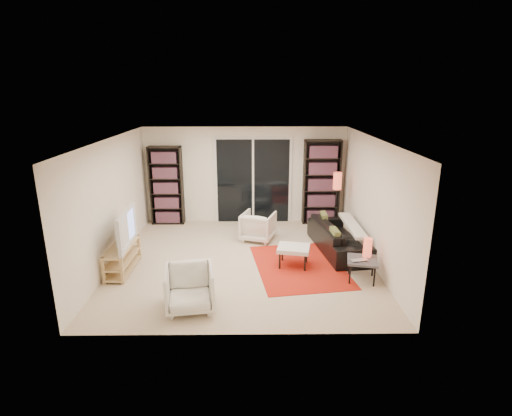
{
  "coord_description": "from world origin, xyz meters",
  "views": [
    {
      "loc": [
        0.17,
        -7.32,
        3.29
      ],
      "look_at": [
        0.25,
        0.3,
        1.0
      ],
      "focal_mm": 28.0,
      "sensor_mm": 36.0,
      "label": 1
    }
  ],
  "objects_px": {
    "ottoman": "(294,249)",
    "side_table": "(362,261)",
    "bookshelf_left": "(166,186)",
    "armchair_back": "(258,226)",
    "bookshelf_right": "(321,182)",
    "sofa": "(339,237)",
    "tv_stand": "(122,257)",
    "armchair_front": "(190,288)",
    "floor_lamp": "(337,187)"
  },
  "relations": [
    {
      "from": "tv_stand",
      "to": "side_table",
      "type": "relative_size",
      "value": 1.92
    },
    {
      "from": "tv_stand",
      "to": "armchair_back",
      "type": "bearing_deg",
      "value": 31.59
    },
    {
      "from": "bookshelf_left",
      "to": "floor_lamp",
      "type": "distance_m",
      "value": 4.15
    },
    {
      "from": "bookshelf_left",
      "to": "armchair_front",
      "type": "relative_size",
      "value": 2.6
    },
    {
      "from": "bookshelf_left",
      "to": "sofa",
      "type": "relative_size",
      "value": 0.96
    },
    {
      "from": "armchair_back",
      "to": "ottoman",
      "type": "bearing_deg",
      "value": 133.91
    },
    {
      "from": "sofa",
      "to": "armchair_front",
      "type": "distance_m",
      "value": 3.6
    },
    {
      "from": "bookshelf_right",
      "to": "armchair_back",
      "type": "distance_m",
      "value": 2.12
    },
    {
      "from": "side_table",
      "to": "armchair_back",
      "type": "bearing_deg",
      "value": 131.98
    },
    {
      "from": "ottoman",
      "to": "armchair_back",
      "type": "bearing_deg",
      "value": 114.94
    },
    {
      "from": "bookshelf_left",
      "to": "armchair_back",
      "type": "distance_m",
      "value": 2.63
    },
    {
      "from": "sofa",
      "to": "armchair_back",
      "type": "relative_size",
      "value": 2.9
    },
    {
      "from": "tv_stand",
      "to": "side_table",
      "type": "xyz_separation_m",
      "value": [
        4.37,
        -0.44,
        0.1
      ]
    },
    {
      "from": "bookshelf_left",
      "to": "side_table",
      "type": "relative_size",
      "value": 3.18
    },
    {
      "from": "armchair_front",
      "to": "ottoman",
      "type": "xyz_separation_m",
      "value": [
        1.76,
        1.53,
        0.01
      ]
    },
    {
      "from": "armchair_front",
      "to": "ottoman",
      "type": "height_order",
      "value": "armchair_front"
    },
    {
      "from": "bookshelf_left",
      "to": "bookshelf_right",
      "type": "bearing_deg",
      "value": -0.0
    },
    {
      "from": "armchair_front",
      "to": "armchair_back",
      "type": "bearing_deg",
      "value": 60.47
    },
    {
      "from": "sofa",
      "to": "armchair_front",
      "type": "xyz_separation_m",
      "value": [
        -2.78,
        -2.29,
        0.04
      ]
    },
    {
      "from": "armchair_front",
      "to": "side_table",
      "type": "bearing_deg",
      "value": 8.67
    },
    {
      "from": "armchair_back",
      "to": "side_table",
      "type": "xyz_separation_m",
      "value": [
        1.81,
        -2.01,
        0.04
      ]
    },
    {
      "from": "bookshelf_left",
      "to": "side_table",
      "type": "bearing_deg",
      "value": -38.2
    },
    {
      "from": "tv_stand",
      "to": "sofa",
      "type": "xyz_separation_m",
      "value": [
        4.24,
        0.93,
        0.03
      ]
    },
    {
      "from": "tv_stand",
      "to": "armchair_back",
      "type": "height_order",
      "value": "armchair_back"
    },
    {
      "from": "bookshelf_left",
      "to": "side_table",
      "type": "xyz_separation_m",
      "value": [
        4.07,
        -3.2,
        -0.62
      ]
    },
    {
      "from": "armchair_back",
      "to": "ottoman",
      "type": "height_order",
      "value": "armchair_back"
    },
    {
      "from": "bookshelf_right",
      "to": "sofa",
      "type": "height_order",
      "value": "bookshelf_right"
    },
    {
      "from": "tv_stand",
      "to": "sofa",
      "type": "distance_m",
      "value": 4.34
    },
    {
      "from": "bookshelf_left",
      "to": "bookshelf_right",
      "type": "relative_size",
      "value": 0.93
    },
    {
      "from": "bookshelf_right",
      "to": "side_table",
      "type": "relative_size",
      "value": 3.42
    },
    {
      "from": "armchair_back",
      "to": "floor_lamp",
      "type": "bearing_deg",
      "value": -146.62
    },
    {
      "from": "bookshelf_right",
      "to": "side_table",
      "type": "distance_m",
      "value": 3.28
    },
    {
      "from": "ottoman",
      "to": "side_table",
      "type": "xyz_separation_m",
      "value": [
        1.15,
        -0.6,
        0.01
      ]
    },
    {
      "from": "bookshelf_right",
      "to": "sofa",
      "type": "bearing_deg",
      "value": -87.29
    },
    {
      "from": "armchair_back",
      "to": "ottoman",
      "type": "xyz_separation_m",
      "value": [
        0.66,
        -1.41,
        0.03
      ]
    },
    {
      "from": "bookshelf_left",
      "to": "floor_lamp",
      "type": "height_order",
      "value": "bookshelf_left"
    },
    {
      "from": "side_table",
      "to": "floor_lamp",
      "type": "distance_m",
      "value": 2.59
    },
    {
      "from": "armchair_back",
      "to": "ottoman",
      "type": "distance_m",
      "value": 1.55
    },
    {
      "from": "tv_stand",
      "to": "sofa",
      "type": "height_order",
      "value": "sofa"
    },
    {
      "from": "bookshelf_left",
      "to": "bookshelf_right",
      "type": "height_order",
      "value": "bookshelf_right"
    },
    {
      "from": "side_table",
      "to": "tv_stand",
      "type": "bearing_deg",
      "value": 174.31
    },
    {
      "from": "ottoman",
      "to": "floor_lamp",
      "type": "bearing_deg",
      "value": 58.01
    },
    {
      "from": "bookshelf_left",
      "to": "side_table",
      "type": "distance_m",
      "value": 5.21
    },
    {
      "from": "tv_stand",
      "to": "floor_lamp",
      "type": "xyz_separation_m",
      "value": [
        4.39,
        2.05,
        0.84
      ]
    },
    {
      "from": "bookshelf_left",
      "to": "ottoman",
      "type": "xyz_separation_m",
      "value": [
        2.91,
        -2.6,
        -0.63
      ]
    },
    {
      "from": "bookshelf_right",
      "to": "side_table",
      "type": "height_order",
      "value": "bookshelf_right"
    },
    {
      "from": "side_table",
      "to": "armchair_front",
      "type": "bearing_deg",
      "value": -162.4
    },
    {
      "from": "sofa",
      "to": "floor_lamp",
      "type": "height_order",
      "value": "floor_lamp"
    },
    {
      "from": "armchair_front",
      "to": "side_table",
      "type": "height_order",
      "value": "armchair_front"
    },
    {
      "from": "ottoman",
      "to": "sofa",
      "type": "bearing_deg",
      "value": 36.63
    }
  ]
}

